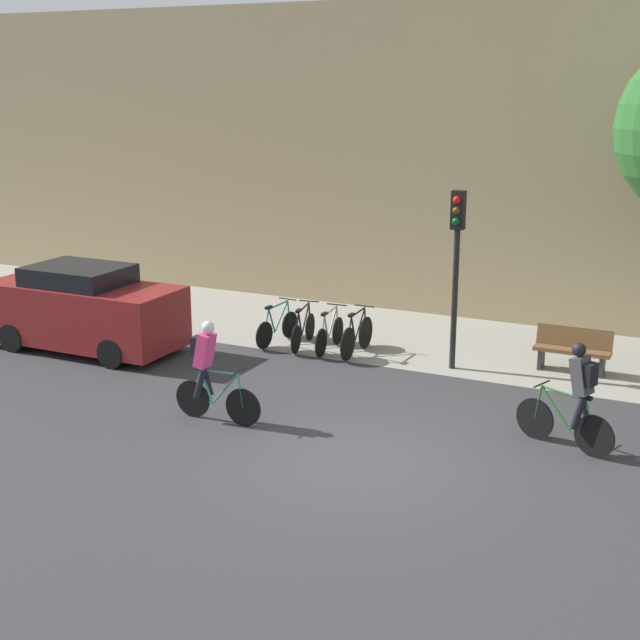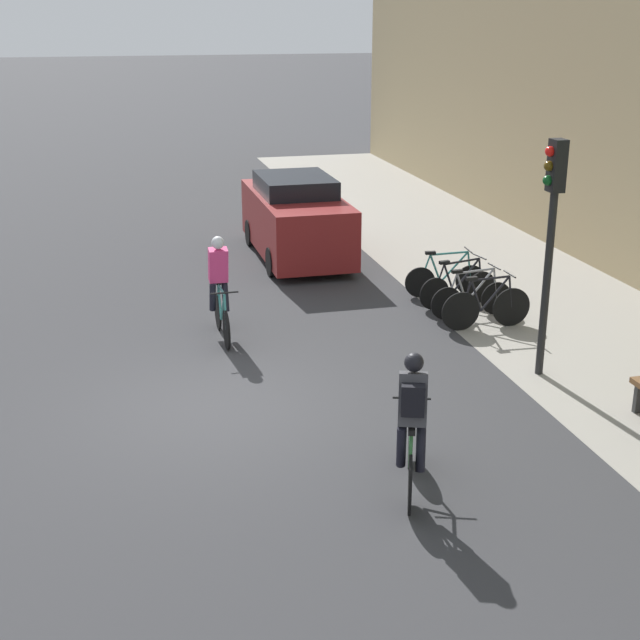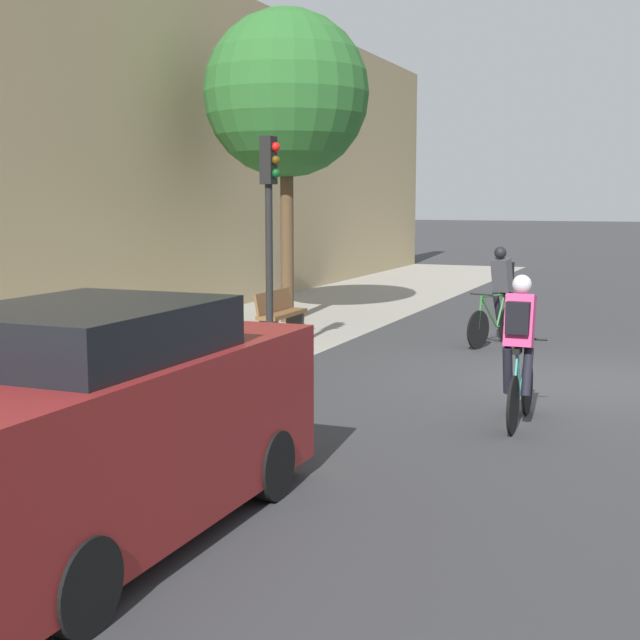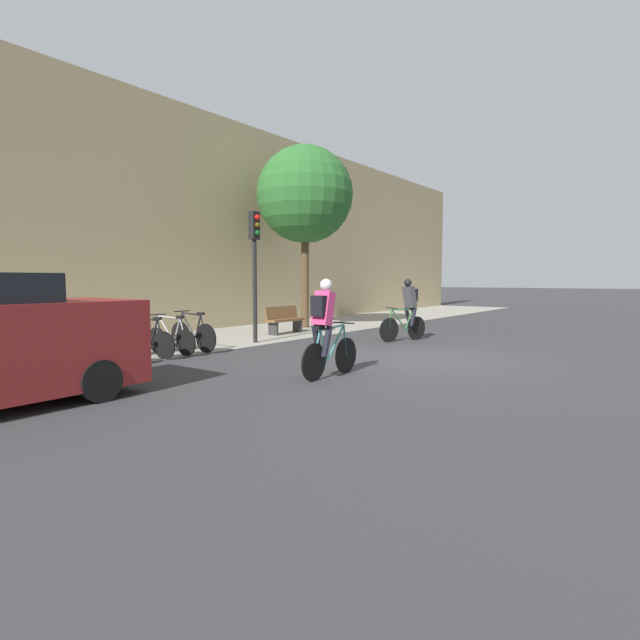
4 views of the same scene
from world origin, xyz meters
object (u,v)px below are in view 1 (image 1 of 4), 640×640
Objects in this scene: parked_bike_0 at (277,327)px; parked_car at (84,309)px; parked_bike_3 at (357,336)px; cyclist_grey at (576,394)px; parked_bike_2 at (330,333)px; traffic_light_pole at (457,247)px; parked_bike_1 at (303,330)px; bench at (573,349)px; cyclist_pink at (208,368)px.

parked_car is at bearing -147.95° from parked_bike_0.
cyclist_grey is at bearing -32.23° from parked_bike_3.
parked_bike_2 is 3.50m from traffic_light_pole.
parked_bike_3 is at bearing 0.09° from parked_bike_1.
bench is at bearing 9.22° from parked_bike_2.
cyclist_grey reaches higher than parked_bike_0.
bench is (4.37, 0.81, 0.05)m from parked_bike_3.
parked_bike_1 is (0.65, 0.00, 0.00)m from parked_bike_0.
parked_bike_0 is at bearing -179.98° from parked_bike_1.
traffic_light_pole is 8.07m from parked_car.
parked_bike_3 is at bearing 147.77° from cyclist_grey.
traffic_light_pole reaches higher than parked_bike_1.
parked_bike_2 is (0.64, 0.00, -0.00)m from parked_bike_1.
parked_car is at bearing 152.98° from cyclist_pink.
parked_bike_1 is 0.98× the size of parked_bike_3.
cyclist_grey is 1.10× the size of parked_bike_2.
parked_bike_1 is at bearing 0.02° from parked_bike_0.
bench is at bearing 8.19° from parked_bike_1.
parked_bike_1 is 1.29m from parked_bike_3.
parked_bike_0 is 0.65m from parked_bike_1.
parked_bike_1 reaches higher than parked_bike_2.
parked_bike_0 is 0.99× the size of parked_bike_1.
cyclist_pink is at bearing -122.60° from traffic_light_pole.
traffic_light_pole is (2.91, 4.56, 1.56)m from cyclist_pink.
cyclist_grey is 7.78m from parked_bike_0.
cyclist_grey reaches higher than parked_bike_1.
cyclist_pink reaches higher than bench.
cyclist_pink is 0.41× the size of parked_car.
parked_bike_1 is at bearing -171.81° from bench.
cyclist_pink is 4.64m from parked_bike_2.
parked_bike_0 is 6.36m from bench.
traffic_light_pole is at bearing -0.87° from parked_bike_1.
bench is (6.30, 0.81, 0.08)m from parked_bike_0.
bench is at bearing 10.52° from parked_bike_3.
cyclist_grey is at bearing -5.48° from parked_car.
parked_bike_0 is at bearing 155.41° from cyclist_grey.
parked_car is (-3.54, -2.21, 0.52)m from parked_bike_0.
traffic_light_pole is (3.42, -0.05, 2.12)m from parked_bike_1.
parked_bike_2 is at bearing 150.76° from cyclist_grey.
parked_car reaches higher than parked_bike_3.
parked_bike_3 reaches higher than parked_bike_0.
traffic_light_pole is (-2.99, 3.18, 1.56)m from cyclist_grey.
parked_car is (-9.84, -3.03, 0.43)m from bench.
traffic_light_pole is at bearing -0.73° from parked_bike_0.
traffic_light_pole reaches higher than cyclist_grey.
cyclist_pink is 1.09× the size of parked_bike_2.
cyclist_pink is at bearing -91.66° from parked_bike_2.
parked_bike_0 is 4.59m from traffic_light_pole.
parked_bike_1 is at bearing -179.99° from parked_bike_2.
parked_bike_2 is at bearing 178.92° from traffic_light_pole.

